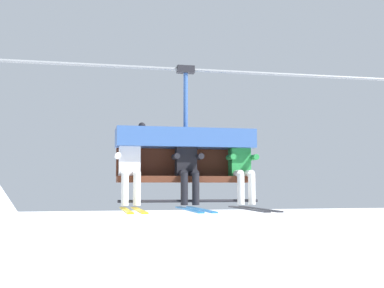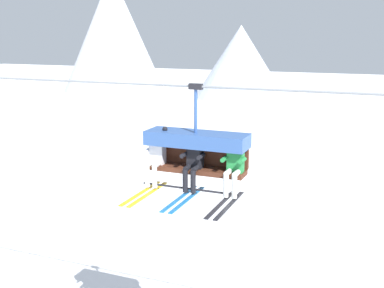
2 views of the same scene
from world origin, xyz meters
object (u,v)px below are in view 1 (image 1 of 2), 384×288
object	(u,v)px
chairlift_chair	(185,148)
skier_white	(130,164)
skier_black	(187,165)
skier_green	(242,166)

from	to	relation	value
chairlift_chair	skier_white	bearing A→B (deg)	-166.33
skier_white	skier_black	bearing A→B (deg)	-0.44
skier_white	skier_green	size ratio (longest dim) A/B	1.00
chairlift_chair	skier_white	xyz separation A→B (m)	(-0.88, -0.21, -0.27)
skier_black	chairlift_chair	bearing A→B (deg)	90.00
skier_black	skier_white	bearing A→B (deg)	179.56
chairlift_chair	skier_black	bearing A→B (deg)	-90.00
chairlift_chair	skier_green	distance (m)	0.96
skier_green	chairlift_chair	bearing A→B (deg)	165.97
skier_black	skier_green	size ratio (longest dim) A/B	1.00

